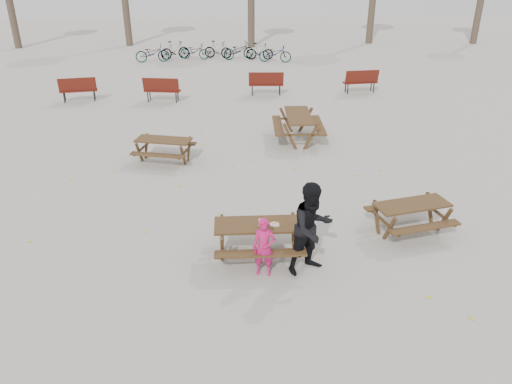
{
  "coord_description": "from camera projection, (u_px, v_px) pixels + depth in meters",
  "views": [
    {
      "loc": [
        -0.54,
        -8.75,
        5.79
      ],
      "look_at": [
        0.0,
        1.0,
        1.0
      ],
      "focal_mm": 35.0,
      "sensor_mm": 36.0,
      "label": 1
    }
  ],
  "objects": [
    {
      "name": "park_bench_row",
      "position": [
        219.0,
        85.0,
        21.27
      ],
      "size": [
        13.67,
        1.66,
        1.03
      ],
      "color": "#5D1B12",
      "rests_on": "ground"
    },
    {
      "name": "bicycle_row",
      "position": [
        215.0,
        51.0,
        28.45
      ],
      "size": [
        8.81,
        2.25,
        1.02
      ],
      "color": "black",
      "rests_on": "ground"
    },
    {
      "name": "food_tray",
      "position": [
        274.0,
        225.0,
        10.0
      ],
      "size": [
        0.18,
        0.11,
        0.03
      ],
      "primitive_type": "cube",
      "color": "white",
      "rests_on": "main_picnic_table"
    },
    {
      "name": "picnic_table_north",
      "position": [
        164.0,
        150.0,
        14.9
      ],
      "size": [
        1.9,
        1.67,
        0.7
      ],
      "primitive_type": null,
      "rotation": [
        0.0,
        0.0,
        -0.25
      ],
      "color": "#372114",
      "rests_on": "ground"
    },
    {
      "name": "soda_bottle",
      "position": [
        260.0,
        223.0,
        9.96
      ],
      "size": [
        0.07,
        0.07,
        0.17
      ],
      "color": "silver",
      "rests_on": "main_picnic_table"
    },
    {
      "name": "fallen_leaves",
      "position": [
        272.0,
        201.0,
        12.68
      ],
      "size": [
        11.0,
        11.0,
        0.01
      ],
      "primitive_type": null,
      "color": "gold",
      "rests_on": "ground"
    },
    {
      "name": "adult",
      "position": [
        312.0,
        228.0,
        9.58
      ],
      "size": [
        1.14,
        1.06,
        1.89
      ],
      "primitive_type": "imported",
      "rotation": [
        0.0,
        0.0,
        0.48
      ],
      "color": "black",
      "rests_on": "ground"
    },
    {
      "name": "picnic_table_east",
      "position": [
        410.0,
        218.0,
        11.16
      ],
      "size": [
        1.93,
        1.69,
        0.71
      ],
      "primitive_type": null,
      "rotation": [
        0.0,
        0.0,
        0.24
      ],
      "color": "#372114",
      "rests_on": "ground"
    },
    {
      "name": "picnic_table_far",
      "position": [
        298.0,
        127.0,
        16.53
      ],
      "size": [
        1.71,
        2.09,
        0.88
      ],
      "primitive_type": null,
      "rotation": [
        0.0,
        0.0,
        1.54
      ],
      "color": "#372114",
      "rests_on": "ground"
    },
    {
      "name": "bread_roll",
      "position": [
        274.0,
        223.0,
        9.99
      ],
      "size": [
        0.14,
        0.06,
        0.05
      ],
      "primitive_type": "ellipsoid",
      "color": "tan",
      "rests_on": "food_tray"
    },
    {
      "name": "ground",
      "position": [
        259.0,
        256.0,
        10.42
      ],
      "size": [
        80.0,
        80.0,
        0.0
      ],
      "primitive_type": "plane",
      "color": "gray",
      "rests_on": "ground"
    },
    {
      "name": "main_picnic_table",
      "position": [
        259.0,
        232.0,
        10.16
      ],
      "size": [
        1.8,
        1.45,
        0.78
      ],
      "color": "#372114",
      "rests_on": "ground"
    },
    {
      "name": "child",
      "position": [
        264.0,
        247.0,
        9.59
      ],
      "size": [
        0.49,
        0.36,
        1.22
      ],
      "primitive_type": "imported",
      "rotation": [
        0.0,
        0.0,
        -0.16
      ],
      "color": "#BA1758",
      "rests_on": "ground"
    }
  ]
}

